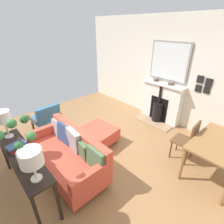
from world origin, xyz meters
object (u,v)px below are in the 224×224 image
Objects in this scene: table_lamp_near_end at (3,118)px; armchair_accent at (46,117)px; potted_plant at (20,143)px; book_stack at (16,146)px; sofa at (69,154)px; console_table at (23,160)px; dining_chair_near_fireplace at (189,139)px; ottoman at (99,134)px; mantel_bowl_far at (171,84)px; fireplace at (161,104)px; dining_table at (220,147)px; mantel_bowl_near at (156,80)px; table_lamp_far_end at (31,158)px.

armchair_accent is at bearing -137.40° from table_lamp_near_end.
armchair_accent is 1.18× the size of potted_plant.
table_lamp_near_end is at bearing -90.26° from book_stack.
console_table is at bearing 0.09° from sofa.
book_stack is 3.06m from dining_chair_near_fireplace.
mantel_bowl_far is at bearing 164.45° from ottoman.
mantel_bowl_far reaches higher than fireplace.
console_table is at bearing -93.34° from potted_plant.
table_lamp_near_end is 0.41× the size of dining_table.
book_stack is at bearing -91.72° from potted_plant.
potted_plant is (1.00, 1.78, 0.69)m from armchair_accent.
mantel_bowl_near is 3.77m from table_lamp_far_end.
table_lamp_near_end is (1.69, -0.32, 0.93)m from ottoman.
table_lamp_far_end reaches higher than mantel_bowl_far.
mantel_bowl_near is 2.19m from ottoman.
book_stack is (3.65, -0.24, 0.32)m from fireplace.
dining_chair_near_fireplace reaches higher than dining_table.
table_lamp_near_end is at bearing -43.94° from dining_table.
mantel_bowl_near is at bearing -176.12° from sofa.
dining_table is at bearing 63.08° from mantel_bowl_near.
mantel_bowl_near reaches higher than fireplace.
potted_plant is at bearing 7.09° from mantel_bowl_near.
armchair_accent is (0.71, -1.22, 0.22)m from ottoman.
potted_plant is (0.02, 0.87, -0.02)m from table_lamp_near_end.
table_lamp_far_end reaches higher than console_table.
console_table is at bearing 9.85° from ottoman.
dining_chair_near_fireplace is at bearing 163.76° from table_lamp_far_end.
fireplace is 0.74× the size of console_table.
book_stack is at bearing -89.39° from console_table.
dining_chair_near_fireplace is (1.06, 1.12, -0.62)m from mantel_bowl_far.
table_lamp_far_end is 2.95m from dining_table.
dining_table is at bearing 112.74° from ottoman.
potted_plant is at bearing -22.98° from dining_chair_near_fireplace.
mantel_bowl_near is at bearing 177.33° from ottoman.
table_lamp_far_end is 1.52× the size of book_stack.
table_lamp_far_end is 0.50× the size of dining_chair_near_fireplace.
dining_chair_near_fireplace is at bearing 51.79° from fireplace.
ottoman is 0.71× the size of dining_table.
potted_plant reaches higher than mantel_bowl_near.
potted_plant is at bearing 88.28° from book_stack.
book_stack is 3.35m from dining_table.
console_table is 0.75m from table_lamp_far_end.
table_lamp_far_end reaches higher than book_stack.
fireplace is 3.66m from console_table.
console_table is (0.74, 0.00, 0.32)m from sofa.
ottoman is 1.77m from console_table.
mantel_bowl_near is at bearing -179.70° from book_stack.
dining_chair_near_fireplace is at bearing 56.03° from mantel_bowl_near.
ottoman is 1.43m from armchair_accent.
table_lamp_near_end is 3.35m from dining_chair_near_fireplace.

